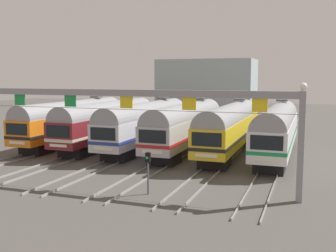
{
  "coord_description": "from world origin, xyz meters",
  "views": [
    {
      "loc": [
        13.76,
        -37.36,
        7.24
      ],
      "look_at": [
        -0.26,
        1.33,
        2.24
      ],
      "focal_mm": 42.52,
      "sensor_mm": 36.0,
      "label": 1
    }
  ],
  "objects_px": {
    "commuter_train_maroon": "(108,121)",
    "commuter_train_yellow": "(230,126)",
    "yard_signal_mast": "(148,165)",
    "commuter_train_white": "(277,128)",
    "commuter_train_stainless": "(187,124)",
    "commuter_train_orange": "(73,119)",
    "catenary_gantry": "(98,105)",
    "commuter_train_silver": "(146,122)"
  },
  "relations": [
    {
      "from": "commuter_train_orange",
      "to": "yard_signal_mast",
      "type": "height_order",
      "value": "commuter_train_orange"
    },
    {
      "from": "commuter_train_yellow",
      "to": "catenary_gantry",
      "type": "bearing_deg",
      "value": -115.8
    },
    {
      "from": "commuter_train_maroon",
      "to": "commuter_train_stainless",
      "type": "relative_size",
      "value": 1.0
    },
    {
      "from": "commuter_train_orange",
      "to": "commuter_train_yellow",
      "type": "distance_m",
      "value": 17.4
    },
    {
      "from": "commuter_train_orange",
      "to": "commuter_train_silver",
      "type": "distance_m",
      "value": 8.7
    },
    {
      "from": "commuter_train_stainless",
      "to": "commuter_train_yellow",
      "type": "distance_m",
      "value": 4.35
    },
    {
      "from": "commuter_train_yellow",
      "to": "yard_signal_mast",
      "type": "relative_size",
      "value": 6.7
    },
    {
      "from": "commuter_train_maroon",
      "to": "catenary_gantry",
      "type": "relative_size",
      "value": 0.67
    },
    {
      "from": "commuter_train_silver",
      "to": "commuter_train_stainless",
      "type": "distance_m",
      "value": 4.35
    },
    {
      "from": "commuter_train_maroon",
      "to": "catenary_gantry",
      "type": "xyz_separation_m",
      "value": [
        6.52,
        -13.49,
        2.69
      ]
    },
    {
      "from": "commuter_train_maroon",
      "to": "commuter_train_yellow",
      "type": "xyz_separation_m",
      "value": [
        13.05,
        0.0,
        0.0
      ]
    },
    {
      "from": "commuter_train_yellow",
      "to": "commuter_train_maroon",
      "type": "bearing_deg",
      "value": -179.98
    },
    {
      "from": "commuter_train_yellow",
      "to": "commuter_train_stainless",
      "type": "bearing_deg",
      "value": 180.0
    },
    {
      "from": "commuter_train_orange",
      "to": "commuter_train_white",
      "type": "distance_m",
      "value": 21.75
    },
    {
      "from": "commuter_train_yellow",
      "to": "catenary_gantry",
      "type": "relative_size",
      "value": 0.67
    },
    {
      "from": "commuter_train_orange",
      "to": "yard_signal_mast",
      "type": "distance_m",
      "value": 21.42
    },
    {
      "from": "commuter_train_white",
      "to": "commuter_train_yellow",
      "type": "bearing_deg",
      "value": 180.0
    },
    {
      "from": "commuter_train_silver",
      "to": "catenary_gantry",
      "type": "xyz_separation_m",
      "value": [
        2.17,
        -13.5,
        2.69
      ]
    },
    {
      "from": "commuter_train_maroon",
      "to": "yard_signal_mast",
      "type": "relative_size",
      "value": 6.7
    },
    {
      "from": "commuter_train_stainless",
      "to": "yard_signal_mast",
      "type": "xyz_separation_m",
      "value": [
        2.17,
        -15.05,
        -0.8
      ]
    },
    {
      "from": "commuter_train_maroon",
      "to": "commuter_train_yellow",
      "type": "distance_m",
      "value": 13.05
    },
    {
      "from": "commuter_train_silver",
      "to": "commuter_train_white",
      "type": "distance_m",
      "value": 13.05
    },
    {
      "from": "commuter_train_white",
      "to": "catenary_gantry",
      "type": "xyz_separation_m",
      "value": [
        -10.87,
        -13.5,
        2.69
      ]
    },
    {
      "from": "commuter_train_orange",
      "to": "commuter_train_silver",
      "type": "bearing_deg",
      "value": 0.0
    },
    {
      "from": "commuter_train_maroon",
      "to": "commuter_train_white",
      "type": "height_order",
      "value": "commuter_train_white"
    },
    {
      "from": "commuter_train_stainless",
      "to": "commuter_train_orange",
      "type": "bearing_deg",
      "value": 180.0
    },
    {
      "from": "commuter_train_orange",
      "to": "commuter_train_maroon",
      "type": "xyz_separation_m",
      "value": [
        4.35,
        -0.0,
        -0.0
      ]
    },
    {
      "from": "commuter_train_stainless",
      "to": "catenary_gantry",
      "type": "distance_m",
      "value": 13.94
    },
    {
      "from": "yard_signal_mast",
      "to": "commuter_train_yellow",
      "type": "bearing_deg",
      "value": 81.78
    },
    {
      "from": "commuter_train_orange",
      "to": "commuter_train_maroon",
      "type": "relative_size",
      "value": 1.0
    },
    {
      "from": "commuter_train_stainless",
      "to": "yard_signal_mast",
      "type": "relative_size",
      "value": 6.7
    },
    {
      "from": "commuter_train_silver",
      "to": "commuter_train_white",
      "type": "relative_size",
      "value": 1.0
    },
    {
      "from": "commuter_train_orange",
      "to": "commuter_train_white",
      "type": "xyz_separation_m",
      "value": [
        21.75,
        0.0,
        0.0
      ]
    },
    {
      "from": "commuter_train_silver",
      "to": "yard_signal_mast",
      "type": "xyz_separation_m",
      "value": [
        6.52,
        -15.05,
        -0.8
      ]
    },
    {
      "from": "commuter_train_silver",
      "to": "commuter_train_stainless",
      "type": "bearing_deg",
      "value": 0.0
    },
    {
      "from": "commuter_train_stainless",
      "to": "commuter_train_white",
      "type": "height_order",
      "value": "same"
    },
    {
      "from": "commuter_train_maroon",
      "to": "commuter_train_yellow",
      "type": "height_order",
      "value": "commuter_train_yellow"
    },
    {
      "from": "commuter_train_orange",
      "to": "commuter_train_yellow",
      "type": "bearing_deg",
      "value": 0.0
    },
    {
      "from": "commuter_train_silver",
      "to": "commuter_train_white",
      "type": "height_order",
      "value": "same"
    },
    {
      "from": "commuter_train_silver",
      "to": "commuter_train_white",
      "type": "xyz_separation_m",
      "value": [
        13.05,
        0.0,
        0.0
      ]
    },
    {
      "from": "commuter_train_silver",
      "to": "catenary_gantry",
      "type": "relative_size",
      "value": 0.67
    },
    {
      "from": "commuter_train_orange",
      "to": "commuter_train_yellow",
      "type": "height_order",
      "value": "same"
    }
  ]
}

